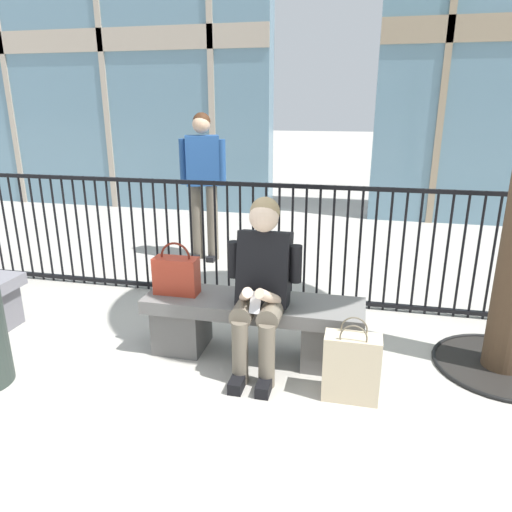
% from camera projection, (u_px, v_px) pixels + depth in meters
% --- Properties ---
extents(ground_plane, '(60.00, 60.00, 0.00)m').
position_uv_depth(ground_plane, '(253.00, 354.00, 3.56)').
color(ground_plane, '#B2ADA3').
extents(stone_bench, '(1.60, 0.44, 0.45)m').
position_uv_depth(stone_bench, '(253.00, 322.00, 3.48)').
color(stone_bench, slate).
rests_on(stone_bench, ground).
extents(seated_person_with_phone, '(0.52, 0.66, 1.21)m').
position_uv_depth(seated_person_with_phone, '(262.00, 281.00, 3.22)').
color(seated_person_with_phone, '#6B6051').
rests_on(seated_person_with_phone, ground).
extents(handbag_on_bench, '(0.33, 0.14, 0.40)m').
position_uv_depth(handbag_on_bench, '(176.00, 275.00, 3.49)').
color(handbag_on_bench, '#B23823').
rests_on(handbag_on_bench, stone_bench).
extents(shopping_bag, '(0.35, 0.17, 0.54)m').
position_uv_depth(shopping_bag, '(351.00, 367.00, 2.97)').
color(shopping_bag, beige).
rests_on(shopping_bag, ground).
extents(bystander_at_railing, '(0.55, 0.34, 1.71)m').
position_uv_depth(bystander_at_railing, '(203.00, 176.00, 5.46)').
color(bystander_at_railing, '#6B6051').
rests_on(bystander_at_railing, ground).
extents(plaza_railing, '(9.04, 0.04, 1.13)m').
position_uv_depth(plaza_railing, '(279.00, 244.00, 4.36)').
color(plaza_railing, black).
rests_on(plaza_railing, ground).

